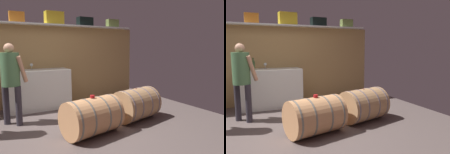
{
  "view_description": "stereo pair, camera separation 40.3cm",
  "coord_description": "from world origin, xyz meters",
  "views": [
    {
      "loc": [
        -1.01,
        -3.33,
        1.45
      ],
      "look_at": [
        0.95,
        0.15,
        0.91
      ],
      "focal_mm": 34.95,
      "sensor_mm": 36.0,
      "label": 1
    },
    {
      "loc": [
        -0.65,
        -3.51,
        1.45
      ],
      "look_at": [
        0.95,
        0.15,
        0.91
      ],
      "focal_mm": 34.95,
      "sensor_mm": 36.0,
      "label": 2
    }
  ],
  "objects": [
    {
      "name": "toolcase_yellow",
      "position": [
        0.43,
        2.1,
        2.16
      ],
      "size": [
        0.45,
        0.26,
        0.31
      ],
      "primitive_type": "cube",
      "rotation": [
        0.0,
        0.0,
        0.06
      ],
      "color": "yellow",
      "rests_on": "high_shelf_board"
    },
    {
      "name": "toolcase_black",
      "position": [
        1.24,
        2.1,
        2.12
      ],
      "size": [
        0.4,
        0.25,
        0.22
      ],
      "primitive_type": "cube",
      "rotation": [
        0.0,
        0.0,
        0.05
      ],
      "color": "black",
      "rests_on": "high_shelf_board"
    },
    {
      "name": "tasting_cup",
      "position": [
        0.42,
        -0.14,
        0.65
      ],
      "size": [
        0.08,
        0.08,
        0.04
      ],
      "primitive_type": "cylinder",
      "color": "red",
      "rests_on": "wine_barrel_near"
    },
    {
      "name": "wine_bottle_amber",
      "position": [
        -0.5,
        2.02,
        1.06
      ],
      "size": [
        0.07,
        0.07,
        0.28
      ],
      "color": "brown",
      "rests_on": "work_cabinet"
    },
    {
      "name": "back_wall_panel",
      "position": [
        0.0,
        2.25,
        0.99
      ],
      "size": [
        5.45,
        0.1,
        1.97
      ],
      "primitive_type": "cube",
      "color": "tan",
      "rests_on": "ground"
    },
    {
      "name": "wine_barrel_far",
      "position": [
        1.49,
        0.14,
        0.32
      ],
      "size": [
        1.01,
        0.82,
        0.65
      ],
      "rotation": [
        0.0,
        0.0,
        0.25
      ],
      "color": "tan",
      "rests_on": "ground"
    },
    {
      "name": "work_cabinet",
      "position": [
        -0.08,
        1.9,
        0.47
      ],
      "size": [
        1.48,
        0.59,
        0.94
      ],
      "primitive_type": "cube",
      "color": "white",
      "rests_on": "ground"
    },
    {
      "name": "wine_bottle_green",
      "position": [
        -0.44,
        1.73,
        1.06
      ],
      "size": [
        0.07,
        0.07,
        0.28
      ],
      "color": "#354F2A",
      "rests_on": "work_cabinet"
    },
    {
      "name": "winemaker_pouring",
      "position": [
        -0.68,
        1.04,
        0.94
      ],
      "size": [
        0.48,
        0.47,
        1.53
      ],
      "rotation": [
        0.0,
        0.0,
        -0.77
      ],
      "color": "#343039",
      "rests_on": "ground"
    },
    {
      "name": "toolcase_orange",
      "position": [
        -0.41,
        2.1,
        2.12
      ],
      "size": [
        0.32,
        0.21,
        0.24
      ],
      "primitive_type": "cube",
      "rotation": [
        0.0,
        0.0,
        0.0
      ],
      "color": "orange",
      "rests_on": "high_shelf_board"
    },
    {
      "name": "wine_glass",
      "position": [
        -0.15,
        2.08,
        1.03
      ],
      "size": [
        0.08,
        0.08,
        0.14
      ],
      "color": "white",
      "rests_on": "work_cabinet"
    },
    {
      "name": "ground_plane",
      "position": [
        0.0,
        0.56,
        -0.01
      ],
      "size": [
        6.65,
        7.71,
        0.02
      ],
      "primitive_type": "cube",
      "color": "#5D4F4C"
    },
    {
      "name": "high_shelf_board",
      "position": [
        0.0,
        2.1,
        1.99
      ],
      "size": [
        5.01,
        0.4,
        0.03
      ],
      "primitive_type": "cube",
      "color": "white",
      "rests_on": "back_wall_panel"
    },
    {
      "name": "wine_barrel_near",
      "position": [
        0.41,
        -0.14,
        0.32
      ],
      "size": [
        1.03,
        0.81,
        0.64
      ],
      "rotation": [
        0.0,
        0.0,
        0.22
      ],
      "color": "tan",
      "rests_on": "ground"
    },
    {
      "name": "toolcase_olive",
      "position": [
        2.07,
        2.1,
        2.11
      ],
      "size": [
        0.33,
        0.21,
        0.22
      ],
      "primitive_type": "cube",
      "rotation": [
        0.0,
        0.0,
        -0.04
      ],
      "color": "olive",
      "rests_on": "high_shelf_board"
    }
  ]
}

